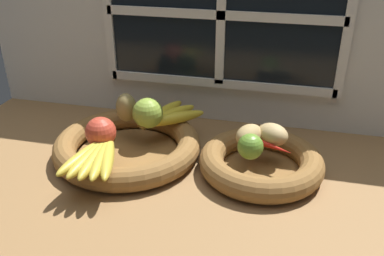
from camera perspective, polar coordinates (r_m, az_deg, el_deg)
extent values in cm
cube|color=olive|center=(100.22, 0.68, -6.56)|extent=(140.00, 90.00, 3.00)
cube|color=silver|center=(116.01, 4.19, 13.78)|extent=(140.00, 3.00, 55.00)
cube|color=black|center=(113.43, 4.08, 15.29)|extent=(64.00, 0.80, 38.00)
cube|color=white|center=(112.85, 4.03, 15.23)|extent=(2.40, 1.20, 38.00)
cube|color=white|center=(112.85, 4.03, 15.23)|extent=(64.00, 1.20, 2.40)
cube|color=white|center=(122.23, -11.50, 15.69)|extent=(2.40, 1.20, 40.40)
cube|color=white|center=(112.15, 20.82, 13.52)|extent=(2.40, 1.20, 40.40)
cube|color=white|center=(118.18, 3.73, 6.17)|extent=(64.00, 1.20, 2.40)
cylinder|color=brown|center=(106.36, -8.75, -3.49)|extent=(25.31, 25.31, 1.00)
torus|color=brown|center=(105.19, -8.84, -2.37)|extent=(36.62, 36.62, 5.75)
cylinder|color=brown|center=(99.80, 9.36, -5.76)|extent=(19.10, 19.10, 1.00)
torus|color=brown|center=(98.55, 9.46, -4.60)|extent=(29.05, 29.05, 5.75)
sphere|color=#CC422D|center=(98.54, -12.43, -0.56)|extent=(7.21, 7.21, 7.21)
sphere|color=#8CAD3D|center=(105.51, -6.09, 2.05)|extent=(7.82, 7.82, 7.82)
ellipsoid|color=olive|center=(109.45, -9.02, 2.79)|extent=(7.39, 7.39, 7.78)
ellipsoid|color=gold|center=(94.23, -14.46, -3.64)|extent=(6.84, 18.42, 2.97)
ellipsoid|color=gold|center=(93.53, -13.82, -3.80)|extent=(4.34, 18.39, 2.97)
ellipsoid|color=gold|center=(92.98, -13.10, -3.91)|extent=(4.16, 18.37, 2.97)
ellipsoid|color=gold|center=(92.59, -12.34, -3.96)|extent=(6.67, 18.43, 2.97)
ellipsoid|color=gold|center=(92.37, -11.55, -3.96)|extent=(9.04, 18.12, 2.97)
sphere|color=brown|center=(100.28, -11.21, -1.30)|extent=(2.67, 2.67, 2.67)
ellipsoid|color=gold|center=(107.92, -2.42, 1.35)|extent=(15.10, 12.96, 2.97)
ellipsoid|color=gold|center=(109.78, -3.06, 1.80)|extent=(12.18, 15.61, 2.97)
ellipsoid|color=gold|center=(111.29, -3.96, 2.14)|extent=(8.31, 17.03, 2.97)
sphere|color=brown|center=(105.28, -6.68, 0.49)|extent=(2.67, 2.67, 2.67)
ellipsoid|color=tan|center=(99.48, 10.99, -0.83)|extent=(9.79, 9.12, 5.08)
ellipsoid|color=tan|center=(98.44, 7.86, -0.96)|extent=(8.37, 9.33, 4.84)
sphere|color=olive|center=(92.60, 8.02, -2.54)|extent=(5.81, 5.81, 5.81)
cone|color=red|center=(97.43, 10.68, -2.40)|extent=(11.03, 6.87, 2.18)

